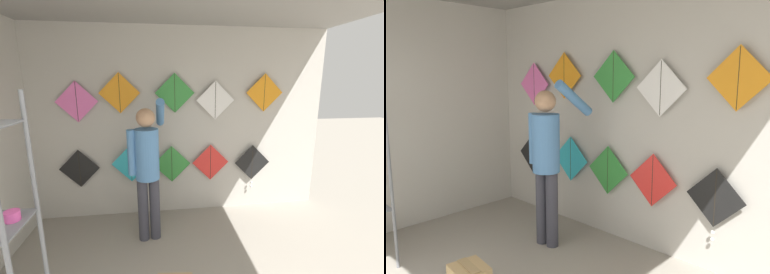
% 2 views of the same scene
% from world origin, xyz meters
% --- Properties ---
extents(back_panel, '(4.74, 0.06, 2.80)m').
position_xyz_m(back_panel, '(0.00, 3.37, 1.40)').
color(back_panel, '#BCB7AD').
rests_on(back_panel, ground).
extents(shopkeeper, '(0.46, 0.66, 1.84)m').
position_xyz_m(shopkeeper, '(-0.34, 2.64, 1.04)').
color(shopkeeper, '#383842').
rests_on(shopkeeper, ground).
extents(kite_0, '(0.57, 0.01, 0.57)m').
position_xyz_m(kite_0, '(-1.34, 3.28, 0.79)').
color(kite_0, black).
extents(kite_1, '(0.57, 0.01, 0.57)m').
position_xyz_m(kite_1, '(-0.61, 3.28, 0.84)').
color(kite_1, '#28B2C6').
extents(kite_2, '(0.57, 0.01, 0.57)m').
position_xyz_m(kite_2, '(-0.00, 3.28, 0.80)').
color(kite_2, '#338C38').
extents(kite_3, '(0.57, 0.01, 0.57)m').
position_xyz_m(kite_3, '(0.60, 3.28, 0.80)').
color(kite_3, red).
extents(kite_4, '(0.57, 0.04, 0.71)m').
position_xyz_m(kite_4, '(1.28, 3.28, 0.74)').
color(kite_4, black).
extents(kite_5, '(0.57, 0.01, 0.57)m').
position_xyz_m(kite_5, '(-1.29, 3.28, 1.76)').
color(kite_5, pink).
extents(kite_6, '(0.57, 0.01, 0.57)m').
position_xyz_m(kite_6, '(-0.71, 3.28, 1.87)').
color(kite_6, orange).
extents(kite_7, '(0.57, 0.01, 0.57)m').
position_xyz_m(kite_7, '(0.06, 3.28, 1.87)').
color(kite_7, '#338C38').
extents(kite_8, '(0.57, 0.01, 0.57)m').
position_xyz_m(kite_8, '(0.66, 3.28, 1.76)').
color(kite_8, white).
extents(kite_9, '(0.57, 0.01, 0.57)m').
position_xyz_m(kite_9, '(1.41, 3.28, 1.86)').
color(kite_9, orange).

